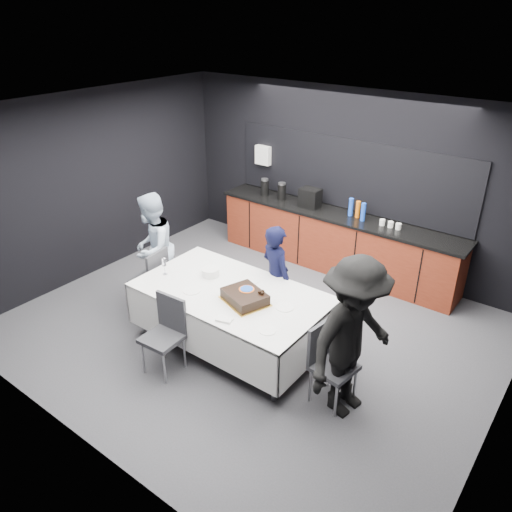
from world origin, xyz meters
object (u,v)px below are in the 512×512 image
at_px(champagne_flute, 164,263).
at_px(chair_right, 329,358).
at_px(plate_stack, 210,272).
at_px(person_left, 153,248).
at_px(person_center, 276,277).
at_px(chair_left, 153,276).
at_px(chair_near, 166,329).
at_px(cake_assembly, 245,297).
at_px(party_table, 231,301).
at_px(person_right, 353,339).

relative_size(champagne_flute, chair_right, 0.24).
distance_m(plate_stack, person_left, 1.15).
distance_m(champagne_flute, person_center, 1.44).
bearing_deg(chair_left, chair_near, -35.68).
xyz_separation_m(cake_assembly, chair_right, (1.15, -0.04, -0.31)).
distance_m(cake_assembly, chair_left, 1.69).
bearing_deg(person_left, cake_assembly, 57.51).
distance_m(plate_stack, chair_left, 0.99).
bearing_deg(person_left, champagne_flute, 35.48).
height_order(party_table, person_center, person_center).
height_order(cake_assembly, chair_right, cake_assembly).
relative_size(chair_near, person_left, 0.58).
height_order(chair_right, person_right, person_right).
distance_m(plate_stack, chair_near, 0.98).
distance_m(cake_assembly, person_right, 1.40).
xyz_separation_m(party_table, champagne_flute, (-0.94, -0.19, 0.30)).
height_order(cake_assembly, chair_left, cake_assembly).
xyz_separation_m(person_left, person_right, (3.28, -0.34, 0.10)).
bearing_deg(person_left, person_right, 60.44).
height_order(champagne_flute, person_left, person_left).
distance_m(chair_right, chair_near, 1.87).
xyz_separation_m(chair_near, person_left, (-1.28, 0.99, 0.26)).
relative_size(cake_assembly, champagne_flute, 2.82).
xyz_separation_m(plate_stack, chair_near, (0.13, -0.93, -0.30)).
bearing_deg(plate_stack, chair_near, -81.91).
bearing_deg(person_center, plate_stack, 61.49).
bearing_deg(cake_assembly, chair_near, -130.54).
bearing_deg(person_center, party_table, 95.80).
height_order(champagne_flute, person_center, person_center).
bearing_deg(champagne_flute, person_left, 149.20).
bearing_deg(cake_assembly, champagne_flute, -175.22).
distance_m(chair_left, chair_near, 1.30).
relative_size(party_table, person_right, 1.29).
height_order(cake_assembly, chair_near, cake_assembly).
bearing_deg(champagne_flute, person_right, 1.24).
bearing_deg(person_left, chair_right, 60.14).
xyz_separation_m(cake_assembly, person_right, (1.40, -0.05, 0.05)).
relative_size(cake_assembly, plate_stack, 2.84).
bearing_deg(chair_right, chair_left, 178.10).
bearing_deg(party_table, person_right, -4.38).
bearing_deg(chair_near, chair_left, 144.32).
xyz_separation_m(cake_assembly, person_center, (-0.10, 0.77, -0.13)).
bearing_deg(cake_assembly, party_table, 163.47).
bearing_deg(party_table, person_center, 75.46).
bearing_deg(party_table, chair_left, -178.91).
height_order(plate_stack, person_right, person_right).
distance_m(party_table, cake_assembly, 0.36).
xyz_separation_m(chair_right, person_center, (-1.25, 0.81, 0.18)).
height_order(party_table, person_right, person_right).
height_order(plate_stack, chair_left, chair_left).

